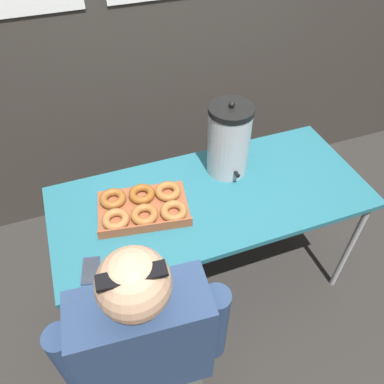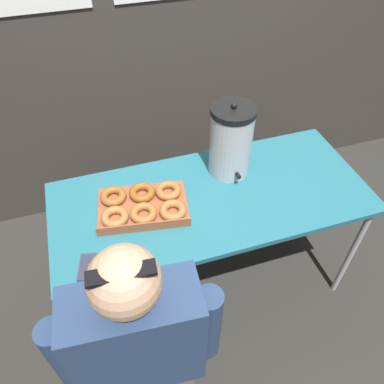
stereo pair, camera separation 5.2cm
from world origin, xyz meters
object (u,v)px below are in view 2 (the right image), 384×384
(donut_box, at_px, (143,205))
(cell_phone, at_px, (88,267))
(person_seated, at_px, (142,355))
(coffee_urn, at_px, (231,141))

(donut_box, height_order, cell_phone, donut_box)
(donut_box, height_order, person_seated, person_seated)
(cell_phone, distance_m, person_seated, 0.41)
(donut_box, distance_m, cell_phone, 0.39)
(person_seated, bearing_deg, donut_box, -99.79)
(donut_box, bearing_deg, cell_phone, -129.50)
(coffee_urn, bearing_deg, person_seated, -131.07)
(cell_phone, bearing_deg, donut_box, 54.45)
(cell_phone, bearing_deg, person_seated, -55.18)
(donut_box, xyz_separation_m, coffee_urn, (0.49, 0.14, 0.16))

